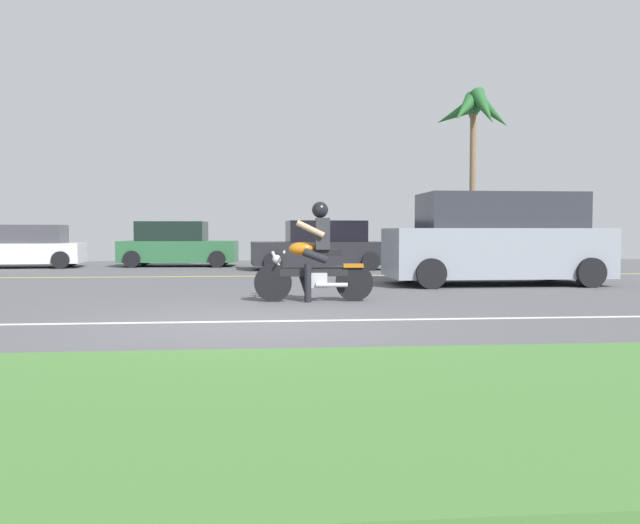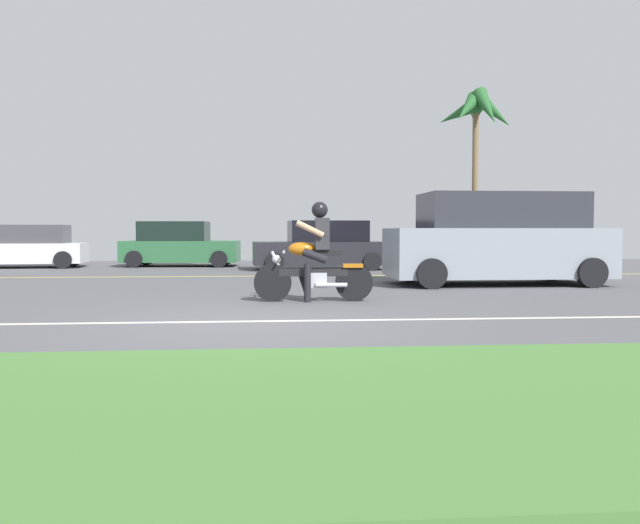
{
  "view_description": "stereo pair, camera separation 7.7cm",
  "coord_description": "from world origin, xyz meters",
  "px_view_note": "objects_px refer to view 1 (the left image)",
  "views": [
    {
      "loc": [
        0.13,
        -8.46,
        1.21
      ],
      "look_at": [
        1.21,
        3.41,
        0.63
      ],
      "focal_mm": 36.24,
      "sensor_mm": 36.0,
      "label": 1
    },
    {
      "loc": [
        0.2,
        -8.47,
        1.21
      ],
      "look_at": [
        1.21,
        3.41,
        0.63
      ],
      "focal_mm": 36.24,
      "sensor_mm": 36.0,
      "label": 2
    }
  ],
  "objects_px": {
    "parked_car_2": "(320,247)",
    "palm_tree_0": "(474,118)",
    "motorcyclist": "(315,259)",
    "suv_nearby": "(497,240)",
    "parked_car_0": "(25,248)",
    "parked_car_1": "(177,245)",
    "parked_car_3": "(484,246)"
  },
  "relations": [
    {
      "from": "suv_nearby",
      "to": "parked_car_3",
      "type": "bearing_deg",
      "value": 72.32
    },
    {
      "from": "parked_car_2",
      "to": "palm_tree_0",
      "type": "bearing_deg",
      "value": 35.91
    },
    {
      "from": "parked_car_0",
      "to": "palm_tree_0",
      "type": "distance_m",
      "value": 17.03
    },
    {
      "from": "motorcyclist",
      "to": "parked_car_2",
      "type": "xyz_separation_m",
      "value": [
        0.94,
        9.17,
        -0.01
      ]
    },
    {
      "from": "parked_car_1",
      "to": "parked_car_3",
      "type": "bearing_deg",
      "value": 0.58
    },
    {
      "from": "suv_nearby",
      "to": "parked_car_0",
      "type": "distance_m",
      "value": 15.17
    },
    {
      "from": "suv_nearby",
      "to": "parked_car_3",
      "type": "height_order",
      "value": "suv_nearby"
    },
    {
      "from": "motorcyclist",
      "to": "suv_nearby",
      "type": "bearing_deg",
      "value": 35.67
    },
    {
      "from": "palm_tree_0",
      "to": "parked_car_0",
      "type": "bearing_deg",
      "value": -169.73
    },
    {
      "from": "motorcyclist",
      "to": "parked_car_1",
      "type": "relative_size",
      "value": 0.51
    },
    {
      "from": "parked_car_3",
      "to": "palm_tree_0",
      "type": "relative_size",
      "value": 0.66
    },
    {
      "from": "motorcyclist",
      "to": "suv_nearby",
      "type": "height_order",
      "value": "suv_nearby"
    },
    {
      "from": "motorcyclist",
      "to": "parked_car_3",
      "type": "relative_size",
      "value": 0.46
    },
    {
      "from": "parked_car_3",
      "to": "palm_tree_0",
      "type": "distance_m",
      "value": 5.51
    },
    {
      "from": "motorcyclist",
      "to": "palm_tree_0",
      "type": "relative_size",
      "value": 0.3
    },
    {
      "from": "parked_car_0",
      "to": "parked_car_3",
      "type": "distance_m",
      "value": 15.67
    },
    {
      "from": "parked_car_1",
      "to": "parked_car_3",
      "type": "distance_m",
      "value": 10.81
    },
    {
      "from": "parked_car_0",
      "to": "palm_tree_0",
      "type": "height_order",
      "value": "palm_tree_0"
    },
    {
      "from": "motorcyclist",
      "to": "suv_nearby",
      "type": "xyz_separation_m",
      "value": [
        4.38,
        3.14,
        0.27
      ]
    },
    {
      "from": "parked_car_0",
      "to": "parked_car_1",
      "type": "height_order",
      "value": "parked_car_1"
    },
    {
      "from": "motorcyclist",
      "to": "parked_car_3",
      "type": "distance_m",
      "value": 13.46
    },
    {
      "from": "parked_car_1",
      "to": "motorcyclist",
      "type": "bearing_deg",
      "value": -71.63
    },
    {
      "from": "parked_car_1",
      "to": "parked_car_3",
      "type": "relative_size",
      "value": 0.9
    },
    {
      "from": "motorcyclist",
      "to": "suv_nearby",
      "type": "distance_m",
      "value": 5.4
    },
    {
      "from": "palm_tree_0",
      "to": "suv_nearby",
      "type": "bearing_deg",
      "value": -105.75
    },
    {
      "from": "motorcyclist",
      "to": "parked_car_1",
      "type": "distance_m",
      "value": 11.97
    },
    {
      "from": "motorcyclist",
      "to": "parked_car_1",
      "type": "xyz_separation_m",
      "value": [
        -3.77,
        11.36,
        -0.01
      ]
    },
    {
      "from": "suv_nearby",
      "to": "parked_car_3",
      "type": "relative_size",
      "value": 1.13
    },
    {
      "from": "parked_car_2",
      "to": "parked_car_0",
      "type": "bearing_deg",
      "value": 169.47
    },
    {
      "from": "parked_car_1",
      "to": "parked_car_2",
      "type": "distance_m",
      "value": 5.2
    },
    {
      "from": "parked_car_1",
      "to": "parked_car_3",
      "type": "height_order",
      "value": "parked_car_1"
    },
    {
      "from": "parked_car_3",
      "to": "parked_car_1",
      "type": "bearing_deg",
      "value": -179.42
    }
  ]
}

